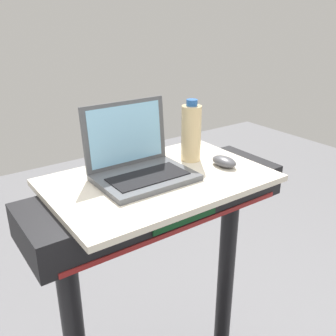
{
  "coord_description": "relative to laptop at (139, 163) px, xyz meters",
  "views": [
    {
      "loc": [
        -0.63,
        -0.24,
        1.71
      ],
      "look_at": [
        0.0,
        0.65,
        1.25
      ],
      "focal_mm": 40.66,
      "sensor_mm": 36.0,
      "label": 1
    }
  ],
  "objects": [
    {
      "name": "water_bottle",
      "position": [
        0.23,
        0.02,
        0.06
      ],
      "size": [
        0.07,
        0.07,
        0.22
      ],
      "color": "beige",
      "rests_on": "desk_board"
    },
    {
      "name": "computer_mouse",
      "position": [
        0.29,
        -0.09,
        -0.03
      ],
      "size": [
        0.06,
        0.1,
        0.03
      ],
      "primitive_type": "ellipsoid",
      "rotation": [
        0.0,
        0.0,
        0.03
      ],
      "color": "#4C4C51",
      "rests_on": "desk_board"
    },
    {
      "name": "laptop",
      "position": [
        0.0,
        0.0,
        0.0
      ],
      "size": [
        0.3,
        0.24,
        0.23
      ],
      "rotation": [
        0.0,
        0.0,
        0.03
      ],
      "color": "#515459",
      "rests_on": "desk_board"
    },
    {
      "name": "desk_board",
      "position": [
        0.05,
        -0.04,
        -0.06
      ],
      "size": [
        0.71,
        0.47,
        0.02
      ],
      "primitive_type": "cube",
      "color": "beige",
      "rests_on": "treadmill_base"
    }
  ]
}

